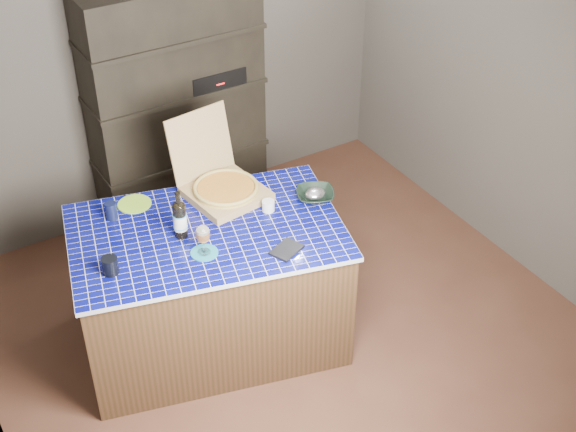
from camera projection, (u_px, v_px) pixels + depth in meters
room at (290, 168)px, 4.30m from camera, size 3.50×3.50×3.50m
shelving_unit at (177, 107)px, 5.56m from camera, size 1.20×0.41×1.80m
kitchen_island at (210, 286)px, 4.78m from camera, size 1.73×1.32×0.84m
pizza_box at (223, 186)px, 4.77m from camera, size 0.48×0.56×0.46m
mead_bottle at (180, 219)px, 4.42m from camera, size 0.08×0.08×0.30m
teal_trivet at (204, 253)px, 4.36m from camera, size 0.15×0.15×0.01m
wine_glass at (203, 235)px, 4.29m from camera, size 0.08×0.08×0.18m
tumbler at (110, 265)px, 4.20m from camera, size 0.09×0.09×0.10m
dvd_case at (287, 250)px, 4.38m from camera, size 0.21×0.18×0.01m
bowl at (315, 195)px, 4.76m from camera, size 0.30×0.30×0.06m
foil_contents at (315, 193)px, 4.75m from camera, size 0.13×0.11×0.06m
white_jar at (268, 206)px, 4.67m from camera, size 0.07×0.07×0.06m
navy_cup at (111, 211)px, 4.59m from camera, size 0.07×0.07×0.11m
green_trivet at (135, 204)px, 4.73m from camera, size 0.20×0.20×0.01m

